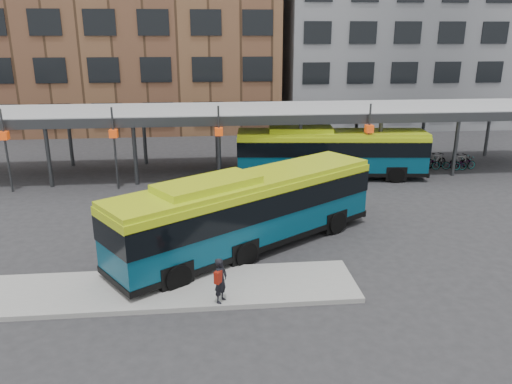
# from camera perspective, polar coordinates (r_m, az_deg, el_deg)

# --- Properties ---
(ground) EXTENTS (120.00, 120.00, 0.00)m
(ground) POSITION_cam_1_polar(r_m,az_deg,el_deg) (21.32, 4.82, -6.66)
(ground) COLOR #28282B
(ground) RESTS_ON ground
(boarding_island) EXTENTS (14.00, 3.00, 0.18)m
(boarding_island) POSITION_cam_1_polar(r_m,az_deg,el_deg) (18.37, -10.85, -10.86)
(boarding_island) COLOR gray
(boarding_island) RESTS_ON ground
(canopy) EXTENTS (40.00, 6.53, 4.80)m
(canopy) POSITION_cam_1_polar(r_m,az_deg,el_deg) (32.52, 0.80, 9.11)
(canopy) COLOR #999B9E
(canopy) RESTS_ON ground
(building_brick) EXTENTS (26.00, 14.00, 22.00)m
(building_brick) POSITION_cam_1_polar(r_m,az_deg,el_deg) (51.51, -13.53, 19.74)
(building_brick) COLOR brown
(building_brick) RESTS_ON ground
(building_grey) EXTENTS (24.00, 14.00, 20.00)m
(building_grey) POSITION_cam_1_polar(r_m,az_deg,el_deg) (54.75, 16.23, 18.35)
(building_grey) COLOR slate
(building_grey) RESTS_ON ground
(bus_front) EXTENTS (11.69, 9.11, 3.41)m
(bus_front) POSITION_cam_1_polar(r_m,az_deg,el_deg) (20.79, -0.88, -1.97)
(bus_front) COLOR #073F56
(bus_front) RESTS_ON ground
(bus_rear) EXTENTS (11.93, 3.69, 3.23)m
(bus_rear) POSITION_cam_1_polar(r_m,az_deg,el_deg) (31.76, 8.49, 4.62)
(bus_rear) COLOR #073F56
(bus_rear) RESTS_ON ground
(pedestrian) EXTENTS (0.61, 0.68, 1.56)m
(pedestrian) POSITION_cam_1_polar(r_m,az_deg,el_deg) (16.80, -4.06, -10.02)
(pedestrian) COLOR black
(pedestrian) RESTS_ON boarding_island
(bike_rack) EXTENTS (4.19, 1.65, 1.07)m
(bike_rack) POSITION_cam_1_polar(r_m,az_deg,el_deg) (36.02, 21.11, 3.20)
(bike_rack) COLOR slate
(bike_rack) RESTS_ON ground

